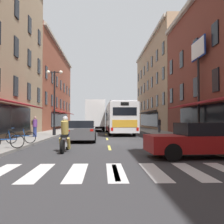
% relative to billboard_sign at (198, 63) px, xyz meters
% --- Properties ---
extents(ground_plane, '(34.80, 80.00, 0.10)m').
position_rel_billboard_sign_xyz_m(ground_plane, '(-7.05, -2.36, -5.96)').
color(ground_plane, '#333335').
extents(lane_centre_dashes, '(0.14, 73.90, 0.01)m').
position_rel_billboard_sign_xyz_m(lane_centre_dashes, '(-7.05, -2.61, -5.91)').
color(lane_centre_dashes, '#DBCC4C').
rests_on(lane_centre_dashes, ground).
extents(crosswalk_near, '(7.10, 2.80, 0.01)m').
position_rel_billboard_sign_xyz_m(crosswalk_near, '(-7.05, -12.36, -5.91)').
color(crosswalk_near, silver).
rests_on(crosswalk_near, ground).
extents(sidewalk_left, '(3.00, 80.00, 0.14)m').
position_rel_billboard_sign_xyz_m(sidewalk_left, '(-12.95, -2.36, -5.84)').
color(sidewalk_left, gray).
rests_on(sidewalk_left, ground).
extents(sidewalk_right, '(3.00, 80.00, 0.14)m').
position_rel_billboard_sign_xyz_m(sidewalk_right, '(-1.15, -2.36, -5.84)').
color(sidewalk_right, gray).
rests_on(sidewalk_right, ground).
extents(billboard_sign, '(0.40, 2.79, 7.60)m').
position_rel_billboard_sign_xyz_m(billboard_sign, '(0.00, 0.00, 0.00)').
color(billboard_sign, black).
rests_on(billboard_sign, sidewalk_right).
extents(transit_bus, '(2.80, 11.82, 3.23)m').
position_rel_billboard_sign_xyz_m(transit_bus, '(-5.61, 8.34, -4.22)').
color(transit_bus, silver).
rests_on(transit_bus, ground).
extents(box_truck, '(2.66, 8.28, 3.98)m').
position_rel_billboard_sign_xyz_m(box_truck, '(-8.39, 15.47, -3.86)').
color(box_truck, '#B21E19').
rests_on(box_truck, ground).
extents(sedan_near, '(2.02, 4.51, 1.24)m').
position_rel_billboard_sign_xyz_m(sedan_near, '(-8.50, 26.69, -5.26)').
color(sedan_near, '#144723').
rests_on(sedan_near, ground).
extents(sedan_mid, '(1.97, 4.50, 1.43)m').
position_rel_billboard_sign_xyz_m(sedan_mid, '(-8.83, -1.65, -5.18)').
color(sedan_mid, '#515154').
rests_on(sedan_mid, ground).
extents(sedan_far, '(4.82, 2.14, 1.37)m').
position_rel_billboard_sign_xyz_m(sedan_far, '(-3.25, -9.64, -5.21)').
color(sedan_far, maroon).
rests_on(sedan_far, ground).
extents(motorcycle_rider, '(0.62, 2.07, 1.66)m').
position_rel_billboard_sign_xyz_m(motorcycle_rider, '(-9.15, -7.61, -5.20)').
color(motorcycle_rider, black).
rests_on(motorcycle_rider, ground).
extents(bicycle_near, '(1.70, 0.49, 0.91)m').
position_rel_billboard_sign_xyz_m(bicycle_near, '(-11.97, -7.38, -5.41)').
color(bicycle_near, black).
rests_on(bicycle_near, sidewalk_left).
extents(bicycle_mid, '(1.71, 0.48, 0.91)m').
position_rel_billboard_sign_xyz_m(bicycle_mid, '(-12.08, -4.70, -5.41)').
color(bicycle_mid, black).
rests_on(bicycle_mid, sidewalk_left).
extents(pedestrian_near, '(0.50, 0.50, 1.63)m').
position_rel_billboard_sign_xyz_m(pedestrian_near, '(-12.83, 1.32, -4.91)').
color(pedestrian_near, navy).
rests_on(pedestrian_near, sidewalk_left).
extents(pedestrian_far, '(0.36, 0.36, 1.60)m').
position_rel_billboard_sign_xyz_m(pedestrian_far, '(-1.29, 8.16, -4.95)').
color(pedestrian_far, '#4C4C51').
rests_on(pedestrian_far, sidewalk_right).
extents(street_lamp_twin, '(1.42, 0.32, 5.74)m').
position_rel_billboard_sign_xyz_m(street_lamp_twin, '(-11.67, 3.38, -2.60)').
color(street_lamp_twin, black).
rests_on(street_lamp_twin, sidewalk_left).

